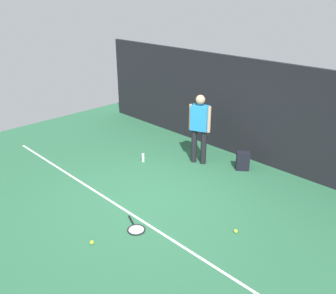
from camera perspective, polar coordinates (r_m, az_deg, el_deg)
ground_plane at (r=7.54m, az=-2.19°, el=-7.85°), size 12.00×12.00×0.00m
back_fence at (r=9.15m, az=11.76°, el=5.84°), size 10.00×0.10×2.46m
court_line at (r=7.15m, az=-6.51°, el=-9.88°), size 9.00×0.05×0.00m
tennis_player at (r=8.65m, az=4.95°, el=3.40°), size 0.50×0.35×1.70m
tennis_racket at (r=6.64m, az=-5.05°, el=-12.60°), size 0.63×0.42×0.03m
backpack at (r=8.74m, az=11.57°, el=-2.16°), size 0.38×0.38×0.44m
tennis_ball_near_player at (r=6.41m, az=-11.80°, el=-14.37°), size 0.07×0.07×0.07m
tennis_ball_by_fence at (r=6.63m, az=10.52°, el=-12.79°), size 0.07×0.07×0.07m
water_bottle at (r=9.01m, az=-3.91°, el=-1.66°), size 0.07×0.07×0.21m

